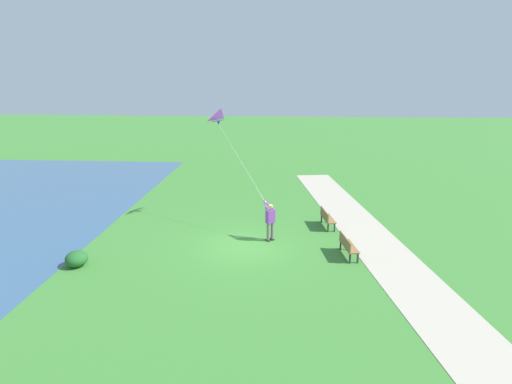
{
  "coord_description": "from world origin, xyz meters",
  "views": [
    {
      "loc": [
        -1.65,
        17.03,
        7.29
      ],
      "look_at": [
        -0.56,
        0.63,
        2.68
      ],
      "focal_mm": 29.34,
      "sensor_mm": 36.0,
      "label": 1
    }
  ],
  "objects_px": {
    "lakeside_shrub": "(77,259)",
    "park_bench_near_walkway": "(327,217)",
    "flying_kite": "(221,117)",
    "person_kite_flyer": "(270,219)",
    "park_bench_far_walkway": "(348,245)"
  },
  "relations": [
    {
      "from": "flying_kite",
      "to": "park_bench_far_walkway",
      "type": "bearing_deg",
      "value": 141.37
    },
    {
      "from": "lakeside_shrub",
      "to": "person_kite_flyer",
      "type": "bearing_deg",
      "value": -157.19
    },
    {
      "from": "person_kite_flyer",
      "to": "lakeside_shrub",
      "type": "bearing_deg",
      "value": 22.81
    },
    {
      "from": "park_bench_near_walkway",
      "to": "flying_kite",
      "type": "bearing_deg",
      "value": -12.93
    },
    {
      "from": "flying_kite",
      "to": "park_bench_near_walkway",
      "type": "relative_size",
      "value": 2.54
    },
    {
      "from": "person_kite_flyer",
      "to": "flying_kite",
      "type": "distance_m",
      "value": 5.87
    },
    {
      "from": "person_kite_flyer",
      "to": "lakeside_shrub",
      "type": "xyz_separation_m",
      "value": [
        7.51,
        3.16,
        -0.74
      ]
    },
    {
      "from": "lakeside_shrub",
      "to": "park_bench_near_walkway",
      "type": "bearing_deg",
      "value": -153.62
    },
    {
      "from": "park_bench_far_walkway",
      "to": "person_kite_flyer",
      "type": "bearing_deg",
      "value": -25.17
    },
    {
      "from": "park_bench_near_walkway",
      "to": "park_bench_far_walkway",
      "type": "relative_size",
      "value": 1.0
    },
    {
      "from": "flying_kite",
      "to": "lakeside_shrub",
      "type": "relative_size",
      "value": 4.24
    },
    {
      "from": "flying_kite",
      "to": "park_bench_near_walkway",
      "type": "distance_m",
      "value": 7.25
    },
    {
      "from": "park_bench_far_walkway",
      "to": "lakeside_shrub",
      "type": "height_order",
      "value": "park_bench_far_walkway"
    },
    {
      "from": "flying_kite",
      "to": "park_bench_near_walkway",
      "type": "bearing_deg",
      "value": 167.07
    },
    {
      "from": "park_bench_near_walkway",
      "to": "park_bench_far_walkway",
      "type": "height_order",
      "value": "same"
    }
  ]
}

